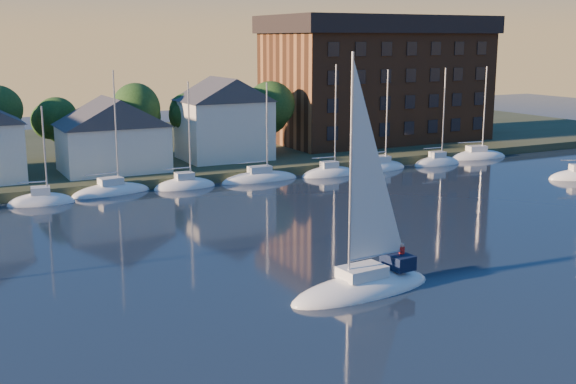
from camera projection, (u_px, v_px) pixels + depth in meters
ground at (556, 379)px, 33.07m from camera, size 260.00×260.00×0.00m
shoreline_land at (125, 153)px, 98.20m from camera, size 160.00×50.00×2.00m
wooden_dock at (181, 183)px, 78.23m from camera, size 120.00×3.00×1.00m
clubhouse_centre at (112, 134)px, 78.80m from camera, size 11.55×8.40×8.08m
clubhouse_east at (224, 118)px, 86.65m from camera, size 10.50×8.40×9.80m
condo_block at (377, 78)px, 102.72m from camera, size 31.00×17.00×17.40m
tree_line at (165, 107)px, 87.18m from camera, size 93.40×5.40×8.90m
moored_fleet at (191, 187)px, 75.60m from camera, size 87.50×2.40×12.05m
hero_sailboat at (364, 282)px, 44.43m from camera, size 10.48×4.18×15.69m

